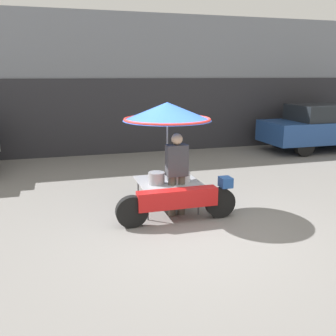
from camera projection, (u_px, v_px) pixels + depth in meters
The scene contains 5 objects.
ground_plane at pixel (190, 231), 6.22m from camera, with size 36.00×36.00×0.00m, color slate.
shopfront_building at pixel (116, 85), 12.75m from camera, with size 28.00×2.06×4.39m.
vendor_motorcycle_cart at pixel (169, 132), 6.73m from camera, with size 2.17×1.61×2.04m.
vendor_person at pixel (177, 171), 6.73m from camera, with size 0.38×0.22×1.52m.
parked_car at pixel (327, 127), 12.72m from camera, with size 4.60×1.70×1.54m.
Camera 1 is at (-1.97, -5.45, 2.53)m, focal length 40.00 mm.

